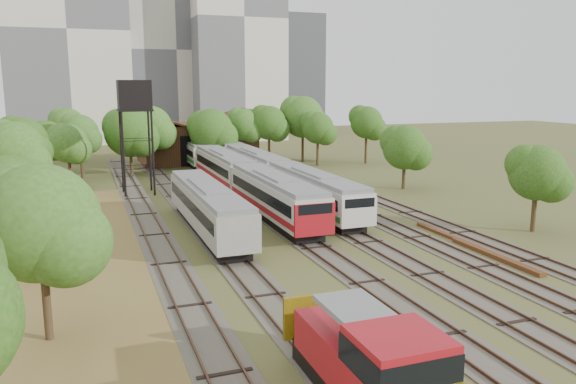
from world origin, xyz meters
name	(u,v)px	position (x,y,z in m)	size (l,w,h in m)	color
ground	(430,298)	(0.00, 0.00, 0.00)	(240.00, 240.00, 0.00)	#475123
dry_grass_patch	(65,289)	(-18.00, 8.00, 0.02)	(14.00, 60.00, 0.04)	brown
tracks	(269,205)	(-0.67, 25.00, 0.04)	(24.60, 80.00, 0.19)	#4C473D
railcar_red_set	(246,181)	(-2.00, 27.96, 1.95)	(2.99, 34.58, 3.69)	black
railcar_green_set	(256,166)	(2.00, 37.94, 1.88)	(2.87, 52.08, 3.55)	black
railcar_rear	(193,152)	(-2.00, 55.21, 1.81)	(2.78, 16.08, 3.43)	black
shunter_locomotive	(370,366)	(-8.00, -8.23, 1.73)	(2.75, 8.10, 3.60)	black
old_grey_coach	(208,207)	(-8.00, 17.31, 1.94)	(2.87, 18.00, 3.55)	black
water_tower	(134,98)	(-11.43, 35.09, 9.70)	(3.33, 3.33, 11.51)	black
rail_pile_near	(495,256)	(8.00, 4.55, 0.14)	(0.55, 8.22, 0.27)	#5A3319
rail_pile_far	(446,235)	(8.20, 10.01, 0.12)	(0.45, 7.17, 0.23)	#5A3319
maintenance_shed	(196,142)	(-1.00, 57.98, 2.91)	(16.45, 11.55, 7.58)	#3A2415
tree_band_left	(36,157)	(-20.19, 25.83, 5.29)	(8.18, 76.78, 8.93)	#382616
tree_band_far	(218,126)	(0.57, 50.52, 5.61)	(42.75, 9.97, 9.51)	#382616
tree_band_right	(394,144)	(15.05, 29.26, 4.72)	(6.17, 43.26, 7.44)	#382616
tower_left	(67,32)	(-18.00, 95.00, 21.00)	(22.00, 16.00, 42.00)	beige
tower_centre	(170,52)	(2.00, 100.00, 18.00)	(20.00, 18.00, 36.00)	#B1ACA0
tower_right	(234,21)	(14.00, 92.00, 24.00)	(18.00, 16.00, 48.00)	beige
tower_far_right	(294,73)	(34.00, 110.00, 14.00)	(12.00, 12.00, 28.00)	#404347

